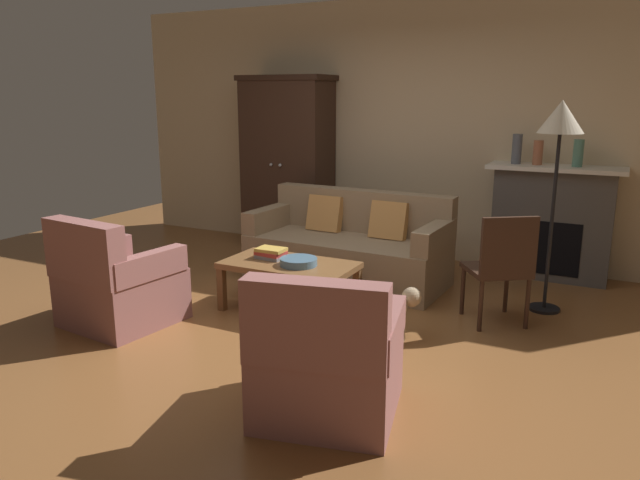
# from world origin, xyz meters

# --- Properties ---
(ground_plane) EXTENTS (9.60, 9.60, 0.00)m
(ground_plane) POSITION_xyz_m (0.00, 0.00, 0.00)
(ground_plane) COLOR brown
(back_wall) EXTENTS (7.20, 0.10, 2.80)m
(back_wall) POSITION_xyz_m (0.00, 2.55, 1.40)
(back_wall) COLOR beige
(back_wall) RESTS_ON ground
(fireplace) EXTENTS (1.26, 0.48, 1.12)m
(fireplace) POSITION_xyz_m (1.55, 2.30, 0.57)
(fireplace) COLOR #4C4947
(fireplace) RESTS_ON ground
(armoire) EXTENTS (1.06, 0.57, 2.00)m
(armoire) POSITION_xyz_m (-1.40, 2.22, 1.00)
(armoire) COLOR #382319
(armoire) RESTS_ON ground
(couch) EXTENTS (1.95, 0.92, 0.86)m
(couch) POSITION_xyz_m (-0.18, 1.30, 0.32)
(couch) COLOR #937A5B
(couch) RESTS_ON ground
(coffee_table) EXTENTS (1.10, 0.60, 0.42)m
(coffee_table) POSITION_xyz_m (-0.28, 0.29, 0.37)
(coffee_table) COLOR brown
(coffee_table) RESTS_ON ground
(fruit_bowl) EXTENTS (0.31, 0.31, 0.06)m
(fruit_bowl) POSITION_xyz_m (-0.16, 0.25, 0.45)
(fruit_bowl) COLOR slate
(fruit_bowl) RESTS_ON coffee_table
(book_stack) EXTENTS (0.26, 0.20, 0.09)m
(book_stack) POSITION_xyz_m (-0.48, 0.33, 0.47)
(book_stack) COLOR gray
(book_stack) RESTS_ON coffee_table
(mantel_vase_slate) EXTENTS (0.09, 0.09, 0.29)m
(mantel_vase_slate) POSITION_xyz_m (1.17, 2.28, 1.27)
(mantel_vase_slate) COLOR #565B66
(mantel_vase_slate) RESTS_ON fireplace
(mantel_vase_terracotta) EXTENTS (0.09, 0.09, 0.24)m
(mantel_vase_terracotta) POSITION_xyz_m (1.37, 2.28, 1.24)
(mantel_vase_terracotta) COLOR #A86042
(mantel_vase_terracotta) RESTS_ON fireplace
(mantel_vase_jade) EXTENTS (0.09, 0.09, 0.26)m
(mantel_vase_jade) POSITION_xyz_m (1.73, 2.28, 1.25)
(mantel_vase_jade) COLOR slate
(mantel_vase_jade) RESTS_ON fireplace
(armchair_near_left) EXTENTS (0.85, 0.85, 0.88)m
(armchair_near_left) POSITION_xyz_m (-1.34, -0.60, 0.32)
(armchair_near_left) COLOR #935B56
(armchair_near_left) RESTS_ON ground
(armchair_near_right) EXTENTS (0.92, 0.92, 0.88)m
(armchair_near_right) POSITION_xyz_m (0.77, -1.11, 0.32)
(armchair_near_right) COLOR #935B56
(armchair_near_right) RESTS_ON ground
(side_chair_wooden) EXTENTS (0.61, 0.61, 0.90)m
(side_chair_wooden) POSITION_xyz_m (1.37, 0.74, 0.51)
(side_chair_wooden) COLOR #382319
(side_chair_wooden) RESTS_ON ground
(floor_lamp) EXTENTS (0.36, 0.36, 1.75)m
(floor_lamp) POSITION_xyz_m (1.65, 1.28, 1.51)
(floor_lamp) COLOR black
(floor_lamp) RESTS_ON ground
(dog) EXTENTS (0.43, 0.48, 0.39)m
(dog) POSITION_xyz_m (0.69, 0.06, 0.25)
(dog) COLOR tan
(dog) RESTS_ON ground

